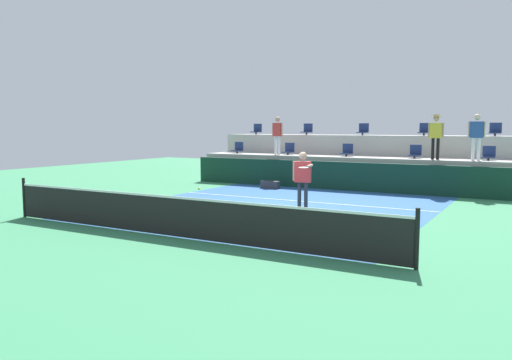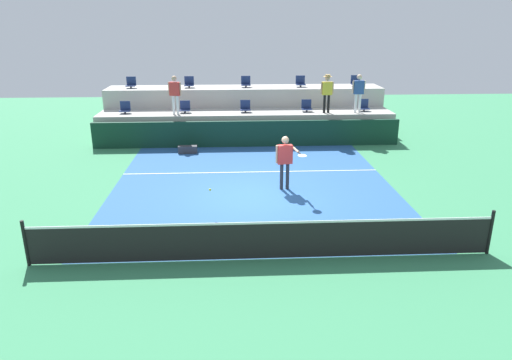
{
  "view_description": "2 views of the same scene",
  "coord_description": "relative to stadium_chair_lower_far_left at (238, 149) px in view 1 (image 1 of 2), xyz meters",
  "views": [
    {
      "loc": [
        7.0,
        -12.7,
        2.42
      ],
      "look_at": [
        0.67,
        -1.58,
        1.1
      ],
      "focal_mm": 35.53,
      "sensor_mm": 36.0,
      "label": 1
    },
    {
      "loc": [
        -0.69,
        -13.46,
        5.15
      ],
      "look_at": [
        -0.07,
        -2.04,
        1.23
      ],
      "focal_mm": 32.92,
      "sensor_mm": 36.0,
      "label": 2
    }
  ],
  "objects": [
    {
      "name": "tennis_player",
      "position": [
        6.31,
        -6.67,
        -0.4
      ],
      "size": [
        0.87,
        1.17,
        1.73
      ],
      "color": "#2D2D33",
      "rests_on": "ground_plane"
    },
    {
      "name": "spectator_with_hat",
      "position": [
        8.81,
        -0.38,
        0.79
      ],
      "size": [
        0.57,
        0.38,
        1.66
      ],
      "color": "black",
      "rests_on": "seating_tier_lower"
    },
    {
      "name": "tennis_ball",
      "position": [
        4.02,
        -8.58,
        -0.74
      ],
      "size": [
        0.07,
        0.07,
        0.07
      ],
      "color": "#CCE033"
    },
    {
      "name": "stadium_chair_upper_right",
      "position": [
        7.96,
        1.8,
        0.85
      ],
      "size": [
        0.44,
        0.4,
        0.52
      ],
      "color": "#2D2D33",
      "rests_on": "seating_tier_upper"
    },
    {
      "name": "court_service_line",
      "position": [
        5.31,
        -4.83,
        -1.46
      ],
      "size": [
        9.0,
        0.06,
        0.0
      ],
      "primitive_type": "cube",
      "color": "white",
      "rests_on": "ground_plane"
    },
    {
      "name": "spectator_in_white",
      "position": [
        10.2,
        -0.38,
        0.78
      ],
      "size": [
        0.59,
        0.24,
        1.66
      ],
      "color": "white",
      "rests_on": "seating_tier_lower"
    },
    {
      "name": "ground_plane",
      "position": [
        5.31,
        -7.23,
        -1.46
      ],
      "size": [
        40.0,
        40.0,
        0.0
      ],
      "primitive_type": "plane",
      "color": "#388456"
    },
    {
      "name": "stadium_chair_lower_far_right",
      "position": [
        10.59,
        0.0,
        0.0
      ],
      "size": [
        0.44,
        0.4,
        0.52
      ],
      "color": "#2D2D33",
      "rests_on": "seating_tier_lower"
    },
    {
      "name": "court_inner_paint",
      "position": [
        5.31,
        -6.23,
        -1.46
      ],
      "size": [
        9.0,
        10.0,
        0.01
      ],
      "primitive_type": "cube",
      "color": "#285693",
      "rests_on": "ground_plane"
    },
    {
      "name": "seating_tier_lower",
      "position": [
        5.31,
        0.07,
        -0.84
      ],
      "size": [
        13.0,
        1.8,
        1.25
      ],
      "primitive_type": "cube",
      "color": "#ADAAA3",
      "rests_on": "ground_plane"
    },
    {
      "name": "stadium_chair_lower_right",
      "position": [
        8.0,
        0.0,
        0.0
      ],
      "size": [
        0.44,
        0.4,
        0.52
      ],
      "color": "#2D2D33",
      "rests_on": "seating_tier_lower"
    },
    {
      "name": "tennis_net",
      "position": [
        5.31,
        -11.23,
        -0.97
      ],
      "size": [
        10.48,
        0.08,
        1.07
      ],
      "color": "black",
      "rests_on": "ground_plane"
    },
    {
      "name": "stadium_chair_lower_far_left",
      "position": [
        0.0,
        0.0,
        0.0
      ],
      "size": [
        0.44,
        0.4,
        0.52
      ],
      "color": "#2D2D33",
      "rests_on": "seating_tier_lower"
    },
    {
      "name": "stadium_chair_upper_far_left",
      "position": [
        -0.02,
        1.8,
        0.85
      ],
      "size": [
        0.44,
        0.4,
        0.52
      ],
      "color": "#2D2D33",
      "rests_on": "seating_tier_upper"
    },
    {
      "name": "stadium_chair_upper_far_right",
      "position": [
        10.63,
        1.8,
        0.85
      ],
      "size": [
        0.44,
        0.4,
        0.52
      ],
      "color": "#2D2D33",
      "rests_on": "seating_tier_upper"
    },
    {
      "name": "seating_tier_upper",
      "position": [
        5.31,
        1.87,
        -0.41
      ],
      "size": [
        13.0,
        1.8,
        2.1
      ],
      "primitive_type": "cube",
      "color": "#ADAAA3",
      "rests_on": "ground_plane"
    },
    {
      "name": "spectator_in_grey",
      "position": [
        2.25,
        -0.38,
        0.77
      ],
      "size": [
        0.58,
        0.28,
        1.65
      ],
      "color": "white",
      "rests_on": "seating_tier_lower"
    },
    {
      "name": "stadium_chair_lower_left",
      "position": [
        2.61,
        0.0,
        0.0
      ],
      "size": [
        0.44,
        0.4,
        0.52
      ],
      "color": "#2D2D33",
      "rests_on": "seating_tier_lower"
    },
    {
      "name": "stadium_chair_lower_center",
      "position": [
        5.27,
        0.0,
        0.0
      ],
      "size": [
        0.44,
        0.4,
        0.52
      ],
      "color": "#2D2D33",
      "rests_on": "seating_tier_lower"
    },
    {
      "name": "equipment_bag",
      "position": [
        2.85,
        -2.18,
        -1.31
      ],
      "size": [
        0.76,
        0.28,
        0.3
      ],
      "primitive_type": "cube",
      "color": "#333338",
      "rests_on": "ground_plane"
    },
    {
      "name": "stadium_chair_upper_center",
      "position": [
        5.36,
        1.8,
        0.85
      ],
      "size": [
        0.44,
        0.4,
        0.52
      ],
      "color": "#2D2D33",
      "rests_on": "seating_tier_upper"
    },
    {
      "name": "sponsor_backboard",
      "position": [
        5.31,
        -1.23,
        -0.91
      ],
      "size": [
        13.0,
        0.16,
        1.1
      ],
      "primitive_type": "cube",
      "color": "#0F3323",
      "rests_on": "ground_plane"
    },
    {
      "name": "stadium_chair_upper_left",
      "position": [
        2.68,
        1.8,
        0.85
      ],
      "size": [
        0.44,
        0.4,
        0.52
      ],
      "color": "#2D2D33",
      "rests_on": "seating_tier_upper"
    }
  ]
}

